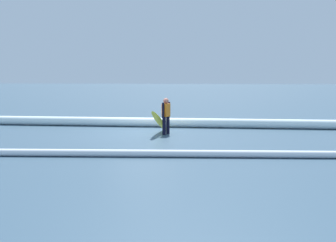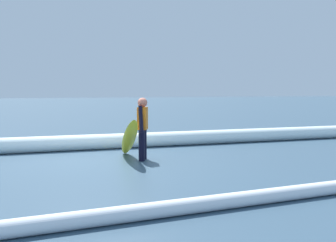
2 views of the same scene
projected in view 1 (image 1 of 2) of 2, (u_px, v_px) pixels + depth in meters
name	position (u px, v px, depth m)	size (l,w,h in m)	color
ground_plane	(143.00, 133.00, 15.14)	(155.03, 155.03, 0.00)	#334D61
surfer	(166.00, 114.00, 14.63)	(0.33, 0.59, 1.43)	black
surfboard	(159.00, 121.00, 14.83)	(0.61, 2.02, 1.04)	yellow
wave_crest_foreground	(131.00, 122.00, 16.90)	(0.41, 0.41, 19.87)	white
wave_crest_midground	(182.00, 154.00, 10.64)	(0.21, 0.21, 16.89)	white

